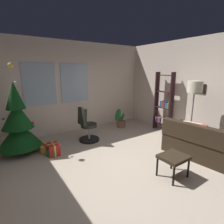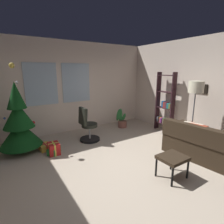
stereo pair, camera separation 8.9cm
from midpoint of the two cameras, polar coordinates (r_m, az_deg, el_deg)
ground_plane at (r=3.68m, az=7.16°, el=-19.51°), size 5.31×6.00×0.10m
wall_back_with_windows at (r=5.77m, az=-12.63°, el=7.86°), size 5.31×0.12×2.82m
wall_right_with_frames at (r=5.31m, az=30.69°, el=5.80°), size 0.12×6.00×2.82m
couch at (r=4.56m, az=31.85°, el=-9.83°), size 1.71×2.02×0.82m
footstool at (r=3.50m, az=19.78°, el=-14.21°), size 0.49×0.42×0.42m
holiday_tree at (r=4.69m, az=-27.45°, el=-3.32°), size 0.97×0.97×2.11m
gift_box_red at (r=4.46m, az=-17.79°, el=-11.23°), size 0.26×0.33×0.28m
gift_box_green at (r=4.49m, az=-17.77°, el=-11.81°), size 0.36×0.37×0.17m
gift_box_gold at (r=4.78m, az=-20.42°, el=-10.56°), size 0.29×0.37×0.15m
office_chair at (r=4.95m, az=-7.34°, el=-5.17°), size 0.56×0.56×0.97m
bookshelf at (r=5.88m, az=17.29°, el=1.92°), size 0.18×0.64×1.89m
floor_lamp at (r=4.78m, az=25.99°, el=5.94°), size 0.36×0.36×1.69m
potted_plant at (r=6.14m, az=3.48°, el=-2.60°), size 0.38×0.36×0.67m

